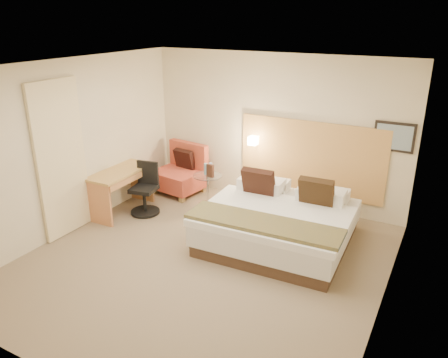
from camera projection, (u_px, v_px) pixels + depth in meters
The scene contains 20 objects.
floor at pixel (204, 262), 6.23m from camera, with size 4.80×5.00×0.02m, color #7A6952.
ceiling at pixel (200, 66), 5.26m from camera, with size 4.80×5.00×0.02m, color white.
wall_back at pixel (275, 130), 7.81m from camera, with size 4.80×0.02×2.70m, color beige.
wall_front at pixel (48, 261), 3.69m from camera, with size 4.80×0.02×2.70m, color beige.
wall_left at pixel (70, 147), 6.82m from camera, with size 0.02×5.00×2.70m, color beige.
wall_right at pixel (394, 209), 4.67m from camera, with size 0.02×5.00×2.70m, color beige.
headboard_panel at pixel (310, 158), 7.60m from camera, with size 2.60×0.04×1.30m, color tan.
art_frame at pixel (394, 137), 6.83m from camera, with size 0.62×0.03×0.47m, color black.
art_canvas at pixel (394, 137), 6.81m from camera, with size 0.54×0.01×0.39m, color #778FA5.
lamp_arm at pixel (254, 140), 7.96m from camera, with size 0.02×0.02×0.12m, color white.
lamp_shade at pixel (253, 141), 7.91m from camera, with size 0.15×0.15×0.15m, color #FCEAC4.
curtain at pixel (61, 160), 6.64m from camera, with size 0.06×0.90×2.42m, color beige.
bottle_a at pixel (206, 169), 7.84m from camera, with size 0.06×0.06×0.21m, color #83AECA.
bottle_b at pixel (211, 168), 7.86m from camera, with size 0.06×0.06×0.21m, color #89A1D4.
menu_folder at pixel (210, 171), 7.72m from camera, with size 0.14×0.05×0.23m, color #3B2118.
bed at pixel (279, 222), 6.65m from camera, with size 2.21×2.16×1.04m.
lounge_chair at pixel (181, 173), 8.54m from camera, with size 1.00×0.90×0.95m.
side_table at pixel (208, 189), 7.92m from camera, with size 0.61×0.61×0.59m.
desk at pixel (122, 179), 7.58m from camera, with size 0.59×1.25×0.77m.
desk_chair at pixel (145, 193), 7.63m from camera, with size 0.59×0.59×0.90m.
Camera 1 is at (2.84, -4.61, 3.31)m, focal length 35.00 mm.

